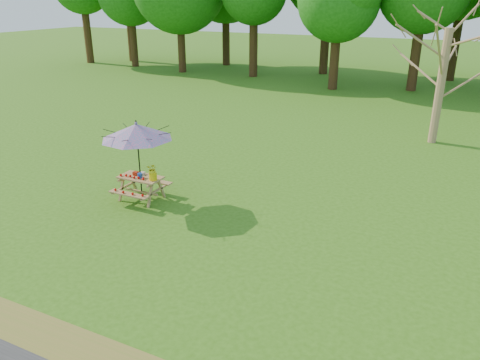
% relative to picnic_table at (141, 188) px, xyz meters
% --- Properties ---
extents(ground, '(120.00, 120.00, 0.00)m').
position_rel_picnic_table_xyz_m(ground, '(2.24, -2.67, -0.33)').
color(ground, '#326413').
rests_on(ground, ground).
extents(drygrass_strip, '(120.00, 1.20, 0.01)m').
position_rel_picnic_table_xyz_m(drygrass_strip, '(2.24, -5.47, -0.32)').
color(drygrass_strip, olive).
rests_on(drygrass_strip, ground).
extents(picnic_table, '(1.20, 1.32, 0.67)m').
position_rel_picnic_table_xyz_m(picnic_table, '(0.00, 0.00, 0.00)').
color(picnic_table, olive).
rests_on(picnic_table, ground).
extents(patio_umbrella, '(2.37, 2.37, 2.25)m').
position_rel_picnic_table_xyz_m(patio_umbrella, '(0.00, 0.00, 1.62)').
color(patio_umbrella, black).
rests_on(patio_umbrella, ground).
extents(produce_bins, '(0.36, 0.37, 0.13)m').
position_rel_picnic_table_xyz_m(produce_bins, '(-0.06, 0.03, 0.40)').
color(produce_bins, '#A8240D').
rests_on(produce_bins, picnic_table).
extents(tomatoes_row, '(0.77, 0.13, 0.07)m').
position_rel_picnic_table_xyz_m(tomatoes_row, '(-0.15, -0.18, 0.38)').
color(tomatoes_row, red).
rests_on(tomatoes_row, picnic_table).
extents(flower_bucket, '(0.33, 0.30, 0.47)m').
position_rel_picnic_table_xyz_m(flower_bucket, '(0.46, -0.04, 0.60)').
color(flower_bucket, yellow).
rests_on(flower_bucket, picnic_table).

